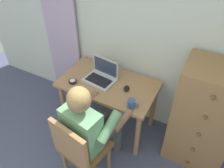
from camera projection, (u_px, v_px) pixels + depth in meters
name	position (u px, v px, depth m)	size (l,w,h in m)	color
wall_back	(141.00, 29.00, 2.40)	(4.80, 0.05, 2.50)	silver
curtain_panel	(60.00, 23.00, 2.80)	(0.48, 0.03, 2.23)	#B29EBC
desk	(108.00, 90.00, 2.63)	(1.09, 0.62, 0.72)	#9E754C
dresser	(203.00, 117.00, 2.32)	(0.60, 0.50, 1.22)	olive
chair	(80.00, 148.00, 2.17)	(0.48, 0.47, 0.88)	brown
person_seated	(91.00, 124.00, 2.16)	(0.60, 0.63, 1.20)	#4C4C4C
laptop	(101.00, 76.00, 2.58)	(0.37, 0.29, 0.24)	#B7BABF
computer_mouse	(126.00, 88.00, 2.47)	(0.06, 0.10, 0.03)	black
desk_clock	(73.00, 81.00, 2.56)	(0.09, 0.09, 0.03)	black
coffee_mug	(132.00, 104.00, 2.24)	(0.12, 0.08, 0.09)	#33518C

